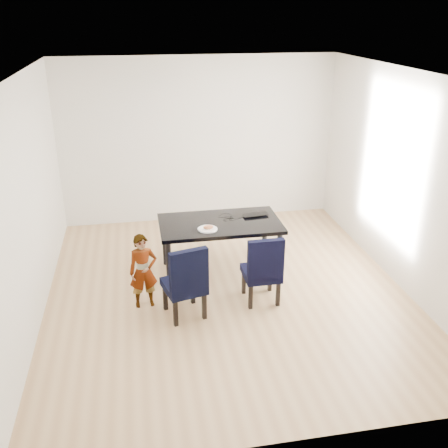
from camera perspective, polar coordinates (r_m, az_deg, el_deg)
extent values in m
cube|color=tan|center=(6.50, 0.32, -7.63)|extent=(4.50, 5.00, 0.01)
cube|color=white|center=(5.60, 0.38, 16.85)|extent=(4.50, 5.00, 0.01)
cube|color=white|center=(8.28, -2.90, 9.45)|extent=(4.50, 0.01, 2.70)
cube|color=white|center=(3.72, 7.60, -9.28)|extent=(4.50, 0.01, 2.70)
cube|color=white|center=(5.95, -21.55, 2.12)|extent=(0.01, 5.00, 2.70)
cube|color=silver|center=(6.69, 19.77, 4.65)|extent=(0.01, 5.00, 2.70)
cube|color=black|center=(6.75, -0.46, -2.71)|extent=(1.60, 0.90, 0.75)
cube|color=black|center=(5.82, -4.63, -6.36)|extent=(0.54, 0.56, 0.93)
cube|color=black|center=(6.11, 4.27, -4.96)|extent=(0.44, 0.46, 0.90)
imported|color=orange|center=(6.05, -9.21, -5.35)|extent=(0.36, 0.26, 0.93)
cylinder|color=white|center=(6.37, -1.90, -0.59)|extent=(0.30, 0.30, 0.01)
ellipsoid|color=#C36E45|center=(6.34, -1.81, -0.35)|extent=(0.14, 0.08, 0.05)
imported|color=black|center=(6.84, 3.49, 1.19)|extent=(0.37, 0.26, 0.03)
torus|color=black|center=(6.67, 0.58, 0.56)|extent=(0.18, 0.18, 0.01)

